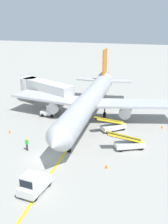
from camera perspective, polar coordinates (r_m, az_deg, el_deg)
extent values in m
plane|color=#9E9B93|center=(34.01, -8.05, -9.55)|extent=(300.00, 300.00, 0.00)
cube|color=yellow|center=(37.56, -2.63, -6.45)|extent=(4.40, 79.91, 0.01)
cylinder|color=#B2B5BA|center=(44.23, 1.13, 2.39)|extent=(4.84, 30.13, 3.30)
cone|color=#B2B5BA|center=(29.68, -5.89, -6.46)|extent=(3.35, 2.56, 3.23)
cone|color=#B2B5BA|center=(59.74, 4.66, 7.18)|extent=(3.27, 2.96, 3.14)
cube|color=#B2B5BA|center=(44.82, 10.94, 1.73)|extent=(13.69, 7.60, 0.36)
cylinder|color=gray|center=(44.28, 8.66, 0.28)|extent=(2.06, 3.29, 1.90)
cube|color=#B2B5BA|center=(47.84, -7.26, 3.04)|extent=(13.53, 6.39, 0.36)
cylinder|color=gray|center=(46.68, -5.77, 1.41)|extent=(2.06, 3.29, 1.90)
cube|color=orange|center=(56.75, 4.35, 10.30)|extent=(0.48, 4.01, 5.20)
cube|color=#B2B5BA|center=(56.63, 7.20, 6.42)|extent=(5.52, 3.15, 0.24)
cube|color=#B2B5BA|center=(57.61, 1.23, 6.79)|extent=(5.37, 2.65, 0.24)
cylinder|color=#4C4C51|center=(34.51, -3.17, -6.02)|extent=(0.20, 0.20, 3.12)
cylinder|color=black|center=(35.07, -3.13, -7.91)|extent=(0.38, 0.58, 0.56)
cylinder|color=#4C4C51|center=(46.27, 4.32, 0.65)|extent=(0.20, 0.20, 3.12)
cylinder|color=black|center=(46.63, 4.29, -0.61)|extent=(0.40, 0.98, 0.96)
cylinder|color=#4C4C51|center=(47.15, -0.95, 1.06)|extent=(0.20, 0.20, 3.12)
cylinder|color=black|center=(47.50, -0.95, -0.18)|extent=(0.40, 0.98, 0.96)
cube|color=black|center=(31.25, -4.69, -4.35)|extent=(2.85, 1.14, 0.60)
cube|color=silver|center=(51.65, -7.69, 4.87)|extent=(11.91, 7.65, 2.50)
cylinder|color=silver|center=(56.08, -11.42, 5.80)|extent=(3.20, 3.20, 2.50)
cylinder|color=#59595B|center=(50.98, -6.28, 1.90)|extent=(0.56, 0.56, 2.35)
cube|color=#333338|center=(51.26, -6.25, 0.91)|extent=(1.80, 1.40, 0.50)
cube|color=silver|center=(28.13, -10.16, -14.72)|extent=(2.27, 3.78, 0.80)
cube|color=silver|center=(27.18, -11.02, -13.71)|extent=(1.68, 1.77, 1.10)
cube|color=black|center=(26.65, -11.96, -14.50)|extent=(1.43, 0.23, 0.77)
cylinder|color=black|center=(27.13, -10.11, -17.17)|extent=(0.28, 0.62, 0.60)
cylinder|color=black|center=(27.91, -13.01, -16.23)|extent=(0.28, 0.62, 0.60)
cylinder|color=black|center=(28.86, -7.33, -14.54)|extent=(0.28, 0.62, 0.60)
cylinder|color=black|center=(29.60, -10.12, -13.75)|extent=(0.28, 0.62, 0.60)
cube|color=silver|center=(47.54, -7.51, -0.11)|extent=(2.58, 1.68, 0.70)
cube|color=silver|center=(47.15, -7.07, 0.90)|extent=(1.24, 1.20, 1.10)
cube|color=black|center=(47.03, -6.46, 0.88)|extent=(0.24, 0.97, 0.77)
cylinder|color=black|center=(47.96, -6.36, -0.33)|extent=(0.63, 0.32, 0.60)
cylinder|color=black|center=(46.95, -6.67, -0.78)|extent=(0.63, 0.32, 0.60)
cylinder|color=black|center=(48.38, -8.30, -0.24)|extent=(0.63, 0.32, 0.60)
cylinder|color=black|center=(47.38, -8.64, -0.69)|extent=(0.63, 0.32, 0.60)
cube|color=silver|center=(36.19, 9.45, -6.70)|extent=(4.07, 3.04, 0.60)
cylinder|color=black|center=(35.39, 7.70, -7.77)|extent=(0.64, 0.47, 0.60)
cylinder|color=black|center=(36.48, 7.12, -6.88)|extent=(0.64, 0.47, 0.60)
cylinder|color=black|center=(36.22, 11.76, -7.36)|extent=(0.64, 0.47, 0.60)
cylinder|color=black|center=(37.29, 11.06, -6.51)|extent=(0.64, 0.47, 0.60)
cube|color=black|center=(35.60, 8.62, -5.41)|extent=(4.87, 3.04, 1.76)
cube|color=yellow|center=(35.17, 8.86, -5.53)|extent=(4.52, 2.32, 1.84)
cube|color=yellow|center=(35.94, 8.41, -4.94)|extent=(4.52, 2.32, 1.84)
cube|color=silver|center=(41.49, 6.12, -3.06)|extent=(3.80, 3.69, 0.60)
cylinder|color=black|center=(40.46, 4.98, -4.08)|extent=(0.59, 0.57, 0.60)
cylinder|color=black|center=(41.47, 4.08, -3.46)|extent=(0.59, 0.57, 0.60)
cylinder|color=black|center=(41.80, 8.12, -3.42)|extent=(0.59, 0.57, 0.60)
cylinder|color=black|center=(42.78, 7.17, -2.84)|extent=(0.59, 0.57, 0.60)
cube|color=black|center=(40.84, 5.45, -1.97)|extent=(4.27, 4.07, 1.76)
cube|color=yellow|center=(40.45, 5.79, -2.02)|extent=(3.72, 3.48, 1.84)
cube|color=yellow|center=(41.16, 5.13, -1.61)|extent=(3.72, 3.48, 1.84)
cylinder|color=#26262D|center=(36.12, -11.74, -7.22)|extent=(0.24, 0.24, 0.85)
cube|color=green|center=(35.82, -11.82, -6.21)|extent=(0.36, 0.22, 0.56)
sphere|color=beige|center=(35.65, -11.86, -5.64)|extent=(0.20, 0.20, 0.20)
sphere|color=yellow|center=(35.63, -11.87, -5.55)|extent=(0.24, 0.24, 0.24)
cone|color=orange|center=(42.04, -15.21, -3.92)|extent=(0.36, 0.36, 0.44)
cone|color=orange|center=(31.76, 4.65, -11.18)|extent=(0.36, 0.36, 0.44)
cone|color=orange|center=(43.92, 15.93, -2.98)|extent=(0.36, 0.36, 0.44)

